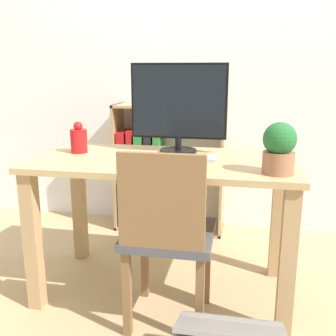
# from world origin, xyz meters

# --- Properties ---
(ground_plane) EXTENTS (10.00, 10.00, 0.00)m
(ground_plane) POSITION_xyz_m (0.00, 0.00, 0.00)
(ground_plane) COLOR tan
(wall_back) EXTENTS (8.00, 0.05, 2.60)m
(wall_back) POSITION_xyz_m (0.00, 1.04, 1.30)
(wall_back) COLOR white
(wall_back) RESTS_ON ground_plane
(desk) EXTENTS (1.31, 0.67, 0.73)m
(desk) POSITION_xyz_m (0.00, 0.00, 0.59)
(desk) COLOR tan
(desk) RESTS_ON ground_plane
(monitor) EXTENTS (0.51, 0.20, 0.47)m
(monitor) POSITION_xyz_m (0.04, 0.17, 0.99)
(monitor) COLOR black
(monitor) RESTS_ON desk
(keyboard) EXTENTS (0.36, 0.12, 0.02)m
(keyboard) POSITION_xyz_m (0.08, 0.01, 0.74)
(keyboard) COLOR #B2B2B7
(keyboard) RESTS_ON desk
(vase) EXTENTS (0.09, 0.09, 0.17)m
(vase) POSITION_xyz_m (-0.48, 0.06, 0.81)
(vase) COLOR red
(vase) RESTS_ON desk
(potted_plant) EXTENTS (0.14, 0.14, 0.22)m
(potted_plant) POSITION_xyz_m (0.54, -0.20, 0.85)
(potted_plant) COLOR #9E6647
(potted_plant) RESTS_ON desk
(chair) EXTENTS (0.40, 0.40, 0.85)m
(chair) POSITION_xyz_m (0.07, -0.31, 0.47)
(chair) COLOR #4C4C51
(chair) RESTS_ON ground_plane
(bookshelf) EXTENTS (0.79, 0.28, 0.93)m
(bookshelf) POSITION_xyz_m (-0.26, 0.86, 0.40)
(bookshelf) COLOR tan
(bookshelf) RESTS_ON ground_plane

